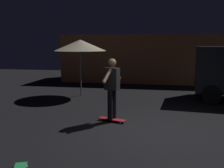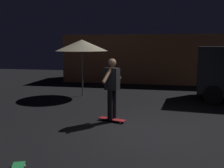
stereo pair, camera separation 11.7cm
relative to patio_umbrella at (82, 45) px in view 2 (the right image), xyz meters
name	(u,v)px [view 2 (the right image)]	position (x,y,z in m)	size (l,w,h in m)	color
ground_plane	(152,134)	(3.04, -4.12, -2.07)	(28.00, 28.00, 0.00)	black
low_building	(158,58)	(2.93, 5.13, -0.76)	(10.36, 3.16, 2.63)	#C67A47
patio_umbrella	(82,45)	(0.00, 0.00, 0.00)	(2.10, 2.10, 2.30)	slate
skateboard_ridden	(112,119)	(1.90, -3.31, -2.02)	(0.80, 0.43, 0.07)	#AD1E23
skater	(112,84)	(1.90, -3.31, -1.04)	(0.43, 0.96, 1.67)	black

